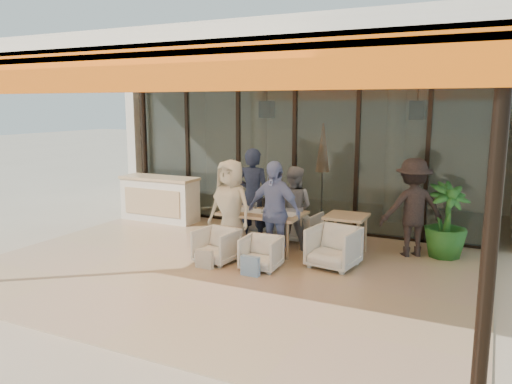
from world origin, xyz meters
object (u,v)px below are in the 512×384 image
(diner_navy, at_px, (253,196))
(diner_grey, at_px, (293,208))
(potted_palm, at_px, (446,221))
(side_chair, at_px, (333,246))
(diner_cream, at_px, (230,208))
(host_counter, at_px, (160,199))
(diner_periwinkle, at_px, (274,212))
(chair_near_left, at_px, (217,244))
(chair_far_right, at_px, (302,225))
(chair_near_right, at_px, (261,252))
(chair_far_left, at_px, (264,219))
(dining_table, at_px, (262,215))
(standing_woman, at_px, (413,208))
(side_table, at_px, (346,221))

(diner_navy, distance_m, diner_grey, 0.85)
(potted_palm, bearing_deg, side_chair, -139.23)
(diner_navy, xyz_separation_m, diner_cream, (0.00, -0.90, -0.07))
(host_counter, xyz_separation_m, diner_periwinkle, (3.57, -1.60, 0.34))
(chair_near_left, xyz_separation_m, diner_cream, (0.00, 0.50, 0.54))
(chair_far_right, distance_m, diner_periwinkle, 1.50)
(chair_near_left, distance_m, diner_cream, 0.73)
(chair_near_left, bearing_deg, chair_near_right, 6.66)
(chair_far_left, height_order, side_chair, side_chair)
(diner_cream, relative_size, side_chair, 2.26)
(dining_table, xyz_separation_m, standing_woman, (2.51, 0.87, 0.19))
(potted_palm, bearing_deg, host_counter, 178.94)
(chair_far_left, relative_size, diner_cream, 0.43)
(chair_near_left, relative_size, side_chair, 0.86)
(chair_far_right, bearing_deg, diner_periwinkle, 95.96)
(chair_far_right, bearing_deg, standing_woman, -176.10)
(chair_far_left, height_order, chair_near_right, chair_far_left)
(diner_grey, height_order, diner_periwinkle, diner_periwinkle)
(diner_cream, bearing_deg, chair_far_right, 65.94)
(chair_near_left, relative_size, standing_woman, 0.37)
(diner_cream, relative_size, standing_woman, 0.98)
(diner_grey, xyz_separation_m, standing_woman, (2.08, 0.43, 0.10))
(diner_periwinkle, distance_m, side_table, 1.36)
(diner_navy, bearing_deg, standing_woman, -179.03)
(diner_grey, height_order, potted_palm, diner_grey)
(chair_near_right, xyz_separation_m, potted_palm, (2.63, 1.98, 0.36))
(host_counter, distance_m, chair_far_left, 2.75)
(chair_near_right, distance_m, diner_navy, 1.75)
(host_counter, xyz_separation_m, standing_woman, (5.66, -0.27, 0.35))
(diner_grey, relative_size, side_chair, 2.04)
(dining_table, distance_m, diner_grey, 0.62)
(chair_far_left, bearing_deg, side_table, 148.71)
(chair_far_right, xyz_separation_m, side_chair, (1.03, -1.29, 0.05))
(diner_navy, distance_m, diner_periwinkle, 1.23)
(side_chair, bearing_deg, chair_near_right, -141.35)
(standing_woman, bearing_deg, chair_far_left, -31.61)
(chair_far_right, height_order, diner_periwinkle, diner_periwinkle)
(chair_near_right, relative_size, side_table, 0.82)
(chair_far_right, xyz_separation_m, chair_near_right, (0.00, -1.90, -0.03))
(chair_far_left, xyz_separation_m, diner_cream, (0.00, -1.40, 0.49))
(dining_table, bearing_deg, standing_woman, 19.12)
(chair_near_right, xyz_separation_m, diner_navy, (-0.84, 1.40, 0.62))
(chair_far_right, bearing_deg, diner_navy, 36.72)
(diner_grey, relative_size, side_table, 2.09)
(side_table, distance_m, side_chair, 0.79)
(diner_navy, xyz_separation_m, side_chair, (1.87, -0.79, -0.55))
(chair_near_right, bearing_deg, diner_periwinkle, 87.31)
(diner_cream, height_order, potted_palm, diner_cream)
(chair_near_right, bearing_deg, host_counter, 146.89)
(side_table, distance_m, potted_palm, 1.72)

